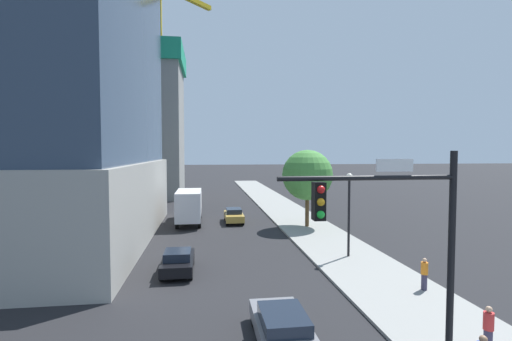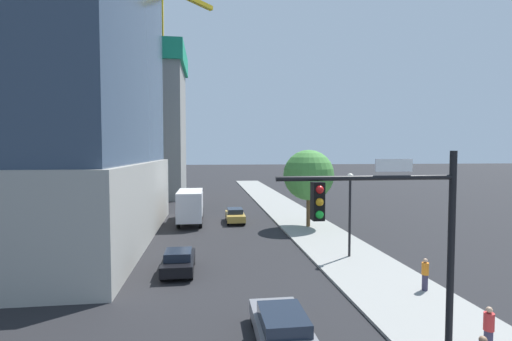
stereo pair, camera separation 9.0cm
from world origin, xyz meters
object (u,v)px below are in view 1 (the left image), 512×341
at_px(street_tree, 307,175).
at_px(construction_building, 134,115).
at_px(box_truck, 189,205).
at_px(street_lamp, 349,202).
at_px(car_black, 178,261).
at_px(traffic_light_pole, 399,231).
at_px(car_gold, 234,215).
at_px(pedestrian_orange_shirt, 424,274).
at_px(pedestrian_red_shirt, 488,329).
at_px(car_gray, 283,328).

bearing_deg(street_tree, construction_building, 127.68).
bearing_deg(box_truck, street_lamp, -50.87).
distance_m(street_tree, car_black, 16.25).
height_order(traffic_light_pole, car_gold, traffic_light_pole).
bearing_deg(traffic_light_pole, pedestrian_orange_shirt, 52.54).
distance_m(street_lamp, street_tree, 9.92).
relative_size(traffic_light_pole, pedestrian_red_shirt, 4.31).
height_order(construction_building, pedestrian_red_shirt, construction_building).
xyz_separation_m(car_black, pedestrian_orange_shirt, (12.42, -4.79, 0.29)).
xyz_separation_m(car_gold, pedestrian_red_shirt, (6.85, -25.07, 0.24)).
height_order(construction_building, traffic_light_pole, construction_building).
height_order(car_gray, pedestrian_red_shirt, pedestrian_red_shirt).
distance_m(street_tree, car_gray, 21.48).
height_order(street_tree, box_truck, street_tree).
relative_size(traffic_light_pole, street_tree, 0.97).
bearing_deg(construction_building, car_gold, -58.94).
height_order(car_black, pedestrian_orange_shirt, pedestrian_orange_shirt).
xyz_separation_m(box_truck, pedestrian_orange_shirt, (12.42, -19.67, -0.91)).
xyz_separation_m(street_tree, car_black, (-10.93, -11.25, -4.23)).
bearing_deg(pedestrian_orange_shirt, construction_building, 117.24).
relative_size(box_truck, pedestrian_orange_shirt, 4.88).
height_order(box_truck, pedestrian_orange_shirt, box_truck).
bearing_deg(traffic_light_pole, box_truck, 104.89).
bearing_deg(pedestrian_orange_shirt, street_tree, 95.30).
height_order(car_gray, car_black, car_black).
relative_size(construction_building, pedestrian_orange_shirt, 19.77).
bearing_deg(pedestrian_red_shirt, car_gray, 166.82).
xyz_separation_m(construction_building, pedestrian_red_shirt, (20.60, -47.90, -11.87)).
bearing_deg(street_lamp, car_gray, -123.00).
bearing_deg(box_truck, traffic_light_pole, -75.11).
relative_size(construction_building, car_black, 7.88).
bearing_deg(traffic_light_pole, construction_building, 108.45).
distance_m(street_tree, pedestrian_red_shirt, 21.97).
bearing_deg(car_gold, construction_building, 121.06).
xyz_separation_m(construction_building, street_lamp, (20.34, -36.15, -9.06)).
bearing_deg(street_lamp, pedestrian_orange_shirt, -76.79).
height_order(car_gray, car_gold, car_gold).
bearing_deg(traffic_light_pole, car_gold, 95.83).
height_order(car_gray, box_truck, box_truck).
distance_m(car_black, box_truck, 14.92).
xyz_separation_m(street_lamp, box_truck, (-10.97, 13.48, -1.91)).
height_order(street_lamp, car_black, street_lamp).
xyz_separation_m(construction_building, street_tree, (20.30, -26.29, -7.93)).
relative_size(construction_building, street_tree, 4.45).
distance_m(street_lamp, car_gray, 12.50).
distance_m(box_truck, pedestrian_red_shirt, 27.63).
bearing_deg(street_lamp, traffic_light_pole, -106.46).
xyz_separation_m(box_truck, pedestrian_red_shirt, (11.22, -25.23, -0.90)).
distance_m(traffic_light_pole, car_gray, 5.76).
relative_size(street_lamp, car_black, 1.37).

